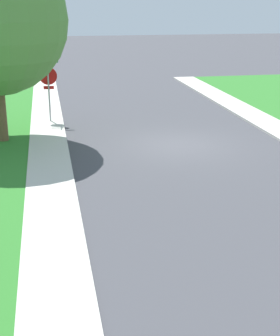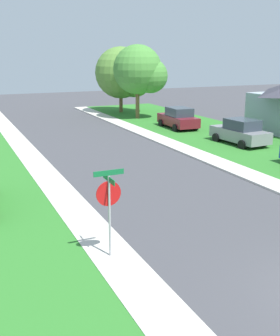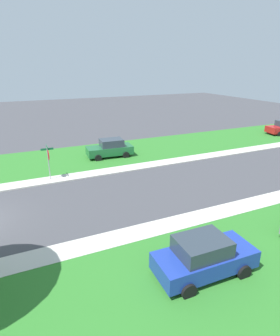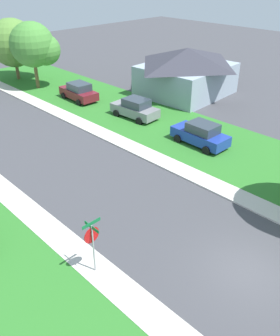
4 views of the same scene
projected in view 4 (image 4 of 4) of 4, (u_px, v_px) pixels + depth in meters
The scene contains 11 objects.
ground_plane at pixel (248, 271), 15.69m from camera, with size 120.00×120.00×0.00m, color #424247.
sidewalk_east at pixel (135, 148), 25.91m from camera, with size 1.40×56.00×0.10m, color beige.
lawn_east at pixel (177, 130), 28.77m from camera, with size 8.00×56.00×0.08m, color #2D7528.
sidewalk_west at pixel (16, 201), 20.19m from camera, with size 1.40×56.00×0.10m, color beige.
stop_sign_far_corner at pixel (92, 238), 14.75m from camera, with size 0.92×0.92×2.77m.
car_blue_kerbside_mid at pixel (201, 134), 26.08m from camera, with size 2.12×4.35×1.76m.
car_maroon_near_corner at pixel (79, 92), 34.59m from camera, with size 2.18×4.37×1.76m.
car_grey_behind_trees at pixel (135, 108), 30.66m from camera, with size 2.24×4.40×1.76m.
tree_sidewalk_mid at pixel (35, 46), 36.18m from camera, with size 4.82×4.48×6.79m.
tree_across_left at pixel (16, 44), 39.32m from camera, with size 5.55×5.17×6.66m.
house_right_setback at pixel (186, 71), 35.54m from camera, with size 9.41×8.27×4.60m.
Camera 4 is at (-11.32, -4.69, 11.80)m, focal length 38.14 mm.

